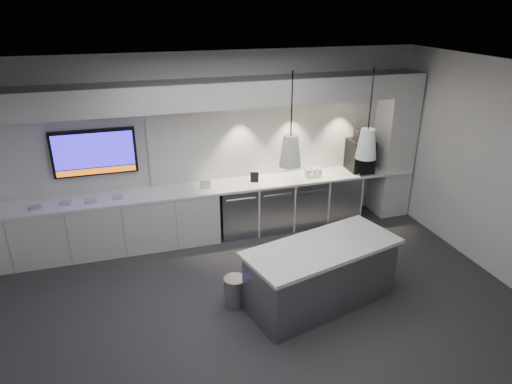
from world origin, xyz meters
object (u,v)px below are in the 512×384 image
object	(u,v)px
wall_tv	(94,152)
bin	(235,292)
island	(321,274)
coffee_machine	(360,154)

from	to	relation	value
wall_tv	bin	distance (m)	3.08
wall_tv	island	size ratio (longest dim) A/B	0.58
wall_tv	bin	xyz separation A→B (m)	(1.62, -2.24, -1.36)
wall_tv	coffee_machine	size ratio (longest dim) A/B	1.72
wall_tv	island	xyz separation A→B (m)	(2.71, -2.51, -1.13)
bin	coffee_machine	world-z (taller)	coffee_machine
bin	wall_tv	bearing A→B (deg)	125.87
island	bin	world-z (taller)	island
island	coffee_machine	xyz separation A→B (m)	(1.72, 2.26, 0.77)
wall_tv	bin	size ratio (longest dim) A/B	3.06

